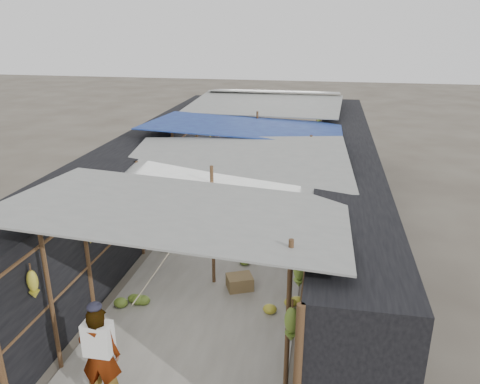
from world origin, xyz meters
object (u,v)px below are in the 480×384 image
Objects in this scene: crate_near at (248,252)px; shopper_blue at (261,159)px; vendor_elderly at (100,355)px; vendor_seated at (310,171)px; black_basin at (311,172)px.

shopper_blue is at bearing 115.89° from crate_near.
shopper_blue is (0.79, 10.40, 0.01)m from vendor_elderly.
crate_near is at bearing -104.72° from shopper_blue.
black_basin is at bearing 145.30° from vendor_seated.
black_basin is 11.73m from vendor_elderly.
black_basin is at bearing 11.31° from shopper_blue.
crate_near reaches higher than black_basin.
vendor_elderly is (-1.33, -4.74, 0.65)m from crate_near.
vendor_seated is (2.50, 10.62, -0.40)m from vendor_elderly.
vendor_seated is (1.70, 0.22, -0.41)m from shopper_blue.
crate_near is 0.29× the size of shopper_blue.
shopper_blue is (-0.54, 5.66, 0.66)m from crate_near.
shopper_blue reaches higher than vendor_elderly.
vendor_elderly is 10.43m from shopper_blue.
vendor_elderly is at bearing -102.30° from black_basin.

